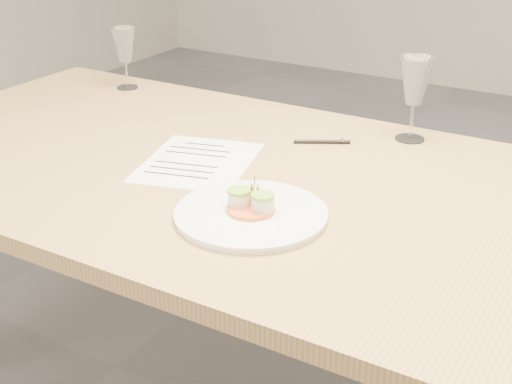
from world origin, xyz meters
The scene contains 6 objects.
dining_table centered at (0.00, 0.00, 0.68)m, with size 2.40×1.00×0.75m.
dinner_plate centered at (-0.06, -0.20, 0.76)m, with size 0.31×0.31×0.08m.
recipe_sheet centered at (-0.33, -0.01, 0.75)m, with size 0.32×0.37×0.00m.
ballpoint_pen centered at (-0.13, 0.26, 0.76)m, with size 0.13×0.08×0.01m.
wine_glass_0 centered at (-0.88, 0.39, 0.88)m, with size 0.08×0.08×0.19m.
wine_glass_1 centered at (0.06, 0.40, 0.90)m, with size 0.09×0.09×0.22m.
Camera 1 is at (0.60, -1.29, 1.39)m, focal length 50.00 mm.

